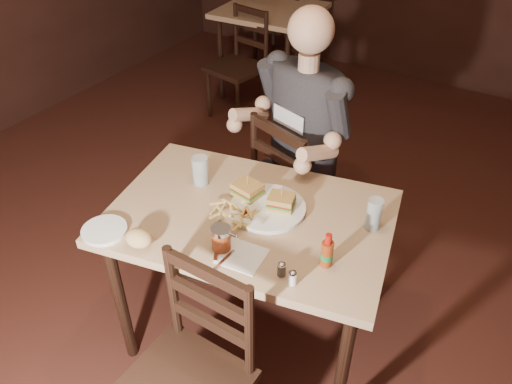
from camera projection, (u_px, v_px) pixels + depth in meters
The scene contains 23 objects.
room_shell at pixel (290, 87), 1.53m from camera, with size 7.00×7.00×7.00m.
main_table at pixel (250, 230), 2.08m from camera, with size 1.26×0.96×0.77m.
bg_table at pixel (270, 19), 4.28m from camera, with size 0.84×0.84×0.77m.
chair_far at pixel (302, 190), 2.69m from camera, with size 0.42×0.46×0.92m, color black, non-canonical shape.
bg_chair_far at pixel (299, 26), 4.79m from camera, with size 0.42×0.46×0.91m, color black, non-canonical shape.
bg_chair_near at pixel (236, 67), 4.05m from camera, with size 0.40×0.44×0.87m, color black, non-canonical shape.
diner at pixel (300, 110), 2.37m from camera, with size 0.55×0.43×0.96m, color #2E2E33, non-canonical shape.
dinner_plate at pixel (268, 209), 2.04m from camera, with size 0.30×0.30×0.02m, color white.
sandwich_left at pixel (247, 186), 2.07m from camera, with size 0.11×0.09×0.10m, color gold, non-canonical shape.
sandwich_right at pixel (281, 199), 2.01m from camera, with size 0.10×0.09×0.09m, color gold, non-canonical shape.
fries_pile at pixel (229, 211), 1.99m from camera, with size 0.25×0.17×0.04m, color tan, non-canonical shape.
ketchup_dollop at pixel (245, 213), 2.00m from camera, with size 0.04×0.04×0.01m, color maroon.
glass_left at pixel (200, 171), 2.16m from camera, with size 0.07×0.07×0.13m, color silver.
glass_right at pixel (374, 214), 1.92m from camera, with size 0.06×0.06×0.14m, color silver.
hot_sauce at pixel (327, 250), 1.76m from camera, with size 0.04×0.04×0.14m, color maroon, non-canonical shape.
salt_shaker at pixel (293, 278), 1.71m from camera, with size 0.03×0.03×0.06m, color white, non-canonical shape.
pepper_shaker at pixel (282, 269), 1.74m from camera, with size 0.03×0.03×0.06m, color #38332D, non-canonical shape.
syrup_dispenser at pixel (221, 239), 1.84m from camera, with size 0.08×0.08×0.10m, color maroon, non-canonical shape.
napkin at pixel (242, 256), 1.83m from camera, with size 0.16×0.15×0.00m, color white.
knife at pixel (218, 240), 1.90m from camera, with size 0.01×0.23×0.01m, color silver.
fork at pixel (221, 263), 1.80m from camera, with size 0.01×0.16×0.00m, color silver.
side_plate at pixel (105, 231), 1.94m from camera, with size 0.17×0.17×0.01m, color white.
bread_roll at pixel (139, 238), 1.85m from camera, with size 0.11×0.09×0.06m, color tan.
Camera 1 is at (0.65, -1.26, 2.06)m, focal length 35.00 mm.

